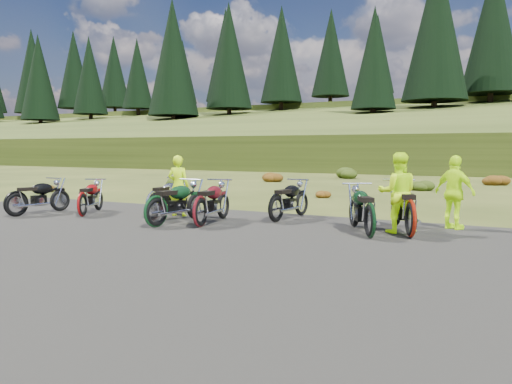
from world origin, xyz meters
The scene contains 39 objects.
ground centered at (0.00, 0.00, 0.00)m, with size 300.00×300.00×0.00m, color #2F3D14.
gravel_pad centered at (0.00, -2.00, 0.00)m, with size 20.00×12.00×0.04m, color black.
hill_slope centered at (0.00, 50.00, 0.00)m, with size 300.00×46.00×3.00m, color #314015, non-canonical shape.
hill_plateau centered at (0.00, 110.00, 0.00)m, with size 300.00×90.00×9.17m, color #314015.
conifer_5 centered at (-105.00, 78.00, 18.16)m, with size 6.16×6.16×16.00m.
conifer_8 centered at (-87.00, 65.00, 18.57)m, with size 7.92×7.92×20.00m.
conifer_9 centered at (-81.00, 71.00, 19.26)m, with size 7.48×7.48×19.00m.
conifer_10 centered at (-75.00, 77.00, 19.16)m, with size 7.04×7.04×18.00m.
conifer_11 centered at (-69.00, 52.00, 14.47)m, with size 6.60×6.60×17.00m.
conifer_12 centered at (-63.00, 58.00, 15.17)m, with size 6.16×6.16×16.00m.
conifer_13 centered at (-57.00, 64.00, 15.86)m, with size 5.72×5.72×15.00m.
conifer_14 centered at (-51.00, 70.00, 16.55)m, with size 5.28×5.28×14.00m.
conifer_15 centered at (-45.00, 76.00, 20.16)m, with size 7.92×7.92×20.00m.
conifer_16 centered at (-39.00, 51.00, 15.28)m, with size 7.48×7.48×19.00m.
conifer_17 centered at (-33.00, 57.00, 15.97)m, with size 7.04×7.04×18.00m.
conifer_18 centered at (-27.00, 63.00, 16.66)m, with size 6.60×6.60×17.00m.
conifer_19 centered at (-21.00, 69.00, 17.36)m, with size 6.16×6.16×16.00m.
conifer_20 centered at (-15.00, 75.00, 17.65)m, with size 5.72×5.72×15.00m.
conifer_21 centered at (-9.00, 50.00, 12.56)m, with size 5.28×5.28×14.00m.
conifer_22 centered at (-3.00, 56.00, 16.77)m, with size 7.92×7.92×20.00m.
conifer_23 centered at (3.00, 62.00, 17.47)m, with size 7.48×7.48×19.00m.
shrub_0 centered at (-12.00, 6.00, 0.23)m, with size 0.77×0.77×0.45m, color maroon.
shrub_1 centered at (-9.10, 11.30, 0.31)m, with size 1.03×1.03×0.61m, color #24360D.
shrub_2 centered at (-6.20, 16.60, 0.38)m, with size 1.30×1.30×0.77m, color maroon.
shrub_3 centered at (-3.30, 21.90, 0.46)m, with size 1.56×1.56×0.92m, color #24360D.
shrub_4 centered at (-0.40, 9.20, 0.23)m, with size 0.77×0.77×0.45m, color maroon.
shrub_5 centered at (2.50, 14.50, 0.31)m, with size 1.03×1.03×0.61m, color #24360D.
shrub_6 centered at (5.40, 19.80, 0.38)m, with size 1.30×1.30×0.77m, color maroon.
motorcycle_0 centered at (-5.95, -0.18, 0.00)m, with size 2.04×0.68×1.07m, color black, non-canonical shape.
motorcycle_1 centered at (-4.33, 0.70, 0.00)m, with size 1.95×0.65×1.02m, color maroon, non-canonical shape.
motorcycle_2 centered at (-1.28, 0.14, 0.00)m, with size 2.19×0.73×1.15m, color #0E3316, non-canonical shape.
motorcycle_3 centered at (-2.44, 1.50, 0.00)m, with size 2.07×0.69×1.08m, color #A2A3A7, non-canonical shape.
motorcycle_4 centered at (-0.33, 0.65, 0.00)m, with size 2.16×0.72×1.13m, color #570E15, non-canonical shape.
motorcycle_5 centered at (0.95, 2.23, 0.00)m, with size 2.09×0.70×1.09m, color black, non-canonical shape.
motorcycle_6 centered at (4.45, 1.57, 0.00)m, with size 2.31×0.77×1.21m, color maroon, non-canonical shape.
motorcycle_7 centered at (3.70, 1.09, 0.00)m, with size 2.16×0.72×1.13m, color black, non-canonical shape.
person_middle centered at (-2.04, 2.09, 0.86)m, with size 0.63×0.41×1.72m, color #BCEF0C.
person_right_a centered at (4.05, 2.09, 0.91)m, with size 0.89×0.69×1.82m, color #BCEF0C.
person_right_b centered at (5.14, 3.22, 0.87)m, with size 1.03×0.43×1.75m, color #BCEF0C.
Camera 1 is at (6.42, -9.32, 1.94)m, focal length 35.00 mm.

